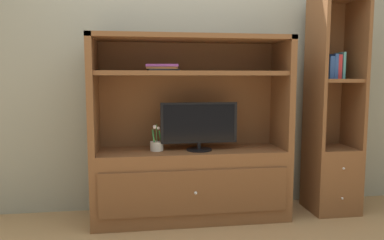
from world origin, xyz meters
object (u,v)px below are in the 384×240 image
(bookshelf_tall, at_px, (332,140))
(magazine_stack, at_px, (163,68))
(media_console, at_px, (191,161))
(tv_monitor, at_px, (199,125))
(upright_book_row, at_px, (330,66))
(potted_plant, at_px, (157,145))

(bookshelf_tall, bearing_deg, magazine_stack, -179.72)
(media_console, xyz_separation_m, tv_monitor, (0.06, -0.05, 0.31))
(tv_monitor, bearing_deg, upright_book_row, 2.00)
(media_console, distance_m, potted_plant, 0.32)
(media_console, height_order, upright_book_row, media_console)
(media_console, bearing_deg, potted_plant, -177.56)
(potted_plant, height_order, bookshelf_tall, bookshelf_tall)
(tv_monitor, height_order, potted_plant, tv_monitor)
(tv_monitor, height_order, bookshelf_tall, bookshelf_tall)
(magazine_stack, bearing_deg, potted_plant, -170.71)
(upright_book_row, bearing_deg, bookshelf_tall, 12.84)
(media_console, xyz_separation_m, upright_book_row, (1.19, -0.01, 0.78))
(media_console, height_order, potted_plant, media_console)
(magazine_stack, relative_size, bookshelf_tall, 0.18)
(tv_monitor, relative_size, bookshelf_tall, 0.34)
(media_console, relative_size, tv_monitor, 2.56)
(tv_monitor, xyz_separation_m, magazine_stack, (-0.29, 0.04, 0.46))
(media_console, distance_m, magazine_stack, 0.80)
(magazine_stack, bearing_deg, upright_book_row, -0.17)
(media_console, xyz_separation_m, magazine_stack, (-0.23, -0.00, 0.76))
(tv_monitor, xyz_separation_m, upright_book_row, (1.13, 0.04, 0.48))
(upright_book_row, bearing_deg, magazine_stack, 179.83)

